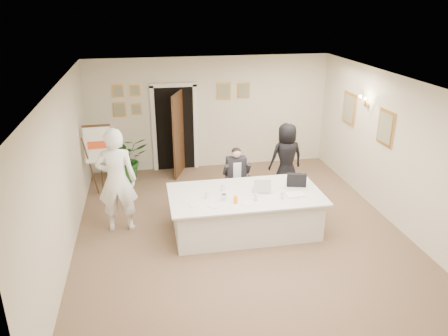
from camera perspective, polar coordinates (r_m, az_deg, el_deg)
The scene contains 28 objects.
floor at distance 8.33m, azimuth 2.05°, elevation -8.23°, with size 7.00×7.00×0.00m, color brown.
ceiling at distance 7.35m, azimuth 2.34°, elevation 11.06°, with size 6.00×7.00×0.02m, color white.
wall_back at distance 11.02m, azimuth -1.82°, elevation 7.16°, with size 6.00×0.10×2.80m, color #EDE6C8.
wall_front at distance 4.77m, azimuth 11.70°, elevation -14.04°, with size 6.00×0.10×2.80m, color #EDE6C8.
wall_left at distance 7.69m, azimuth -20.20°, elevation -0.70°, with size 0.10×7.00×2.80m, color #EDE6C8.
wall_right at distance 8.86m, azimuth 21.49°, elevation 2.02°, with size 0.10×7.00×2.80m, color #EDE6C8.
doorway at distance 10.85m, azimuth -6.28°, elevation 4.85°, with size 1.14×0.86×2.20m.
pictures_back_wall at distance 10.80m, azimuth -6.08°, elevation 9.21°, with size 3.40×0.06×0.80m, color gold, non-canonical shape.
pictures_right_wall at distance 9.74m, azimuth 18.02°, elevation 6.30°, with size 0.06×2.20×0.80m, color gold, non-canonical shape.
wall_sconce at distance 9.62m, azimuth 17.89°, elevation 8.30°, with size 0.20×0.30×0.24m, color #C28A3E, non-canonical shape.
conference_table at distance 8.17m, azimuth 2.76°, elevation -5.74°, with size 2.79×1.49×0.78m.
seated_man at distance 9.07m, azimuth 1.64°, elevation -1.14°, with size 0.55×0.58×1.28m, color black, non-canonical shape.
flip_chart at distance 9.89m, azimuth -15.89°, elevation 0.57°, with size 0.55×0.36×1.58m.
standing_man at distance 8.20m, azimuth -13.84°, elevation -1.61°, with size 0.73×0.48×2.00m, color white.
standing_woman at distance 9.82m, azimuth 8.13°, elevation 1.36°, with size 0.76×0.50×1.56m, color black.
potted_palm at distance 10.56m, azimuth -12.66°, elevation 1.16°, with size 0.99×0.86×1.10m, color #1D511B.
laptop at distance 8.08m, azimuth 4.82°, elevation -2.05°, with size 0.31×0.34×0.28m, color #B7BABC, non-canonical shape.
laptop_bag at distance 8.35m, azimuth 9.46°, elevation -1.56°, with size 0.36×0.10×0.25m, color black.
paper_stack at distance 8.00m, azimuth 9.23°, elevation -3.47°, with size 0.32×0.22×0.03m, color white.
plate_left at distance 7.59m, azimuth -3.82°, elevation -4.73°, with size 0.22×0.22×0.01m, color white.
plate_mid at distance 7.52m, azimuth -1.22°, elevation -4.94°, with size 0.22×0.22×0.01m, color white.
plate_near at distance 7.61m, azimuth 3.19°, elevation -4.63°, with size 0.24×0.24×0.01m, color white.
glass_a at distance 7.78m, azimuth -2.30°, elevation -3.51°, with size 0.06×0.06×0.14m, color silver.
glass_b at distance 7.70m, azimuth 4.15°, elevation -3.80°, with size 0.06×0.06×0.14m, color silver.
glass_c at distance 7.81m, azimuth 7.57°, elevation -3.57°, with size 0.06×0.06×0.14m, color silver.
glass_d at distance 8.05m, azimuth -0.14°, elevation -2.58°, with size 0.07×0.07×0.14m, color silver.
oj_glass at distance 7.61m, azimuth 1.51°, elevation -4.15°, with size 0.07×0.07×0.13m, color orange.
steel_jug at distance 7.72m, azimuth -0.01°, elevation -3.83°, with size 0.09×0.09×0.11m, color silver.
Camera 1 is at (-1.62, -7.05, 4.14)m, focal length 35.00 mm.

